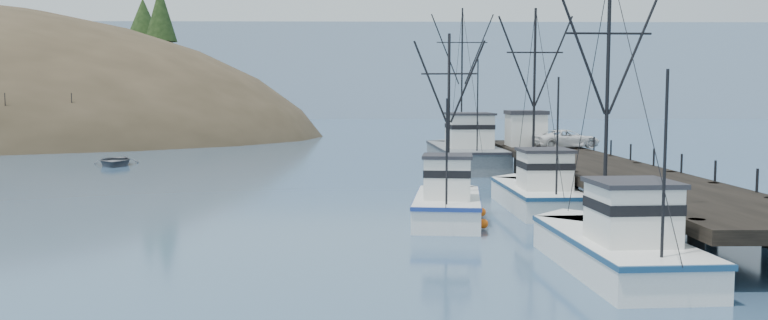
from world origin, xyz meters
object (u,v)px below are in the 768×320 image
(trawler_near, at_px, (614,246))
(work_vessel, at_px, (464,153))
(pier, at_px, (594,168))
(pickup_truck, at_px, (566,139))
(pier_shed, at_px, (526,128))
(trawler_mid, at_px, (448,203))
(trawler_far, at_px, (537,193))
(motorboat, at_px, (115,165))

(trawler_near, distance_m, work_vessel, 35.96)
(pier, bearing_deg, pickup_truck, 82.91)
(pier, xyz_separation_m, pickup_truck, (1.50, 12.06, 1.01))
(pier_shed, bearing_deg, trawler_mid, -110.50)
(trawler_far, distance_m, motorboat, 39.43)
(motorboat, bearing_deg, trawler_near, -65.33)
(motorboat, bearing_deg, pickup_truck, -25.69)
(pier, height_order, trawler_far, trawler_far)
(pier, distance_m, trawler_near, 19.24)
(motorboat, bearing_deg, pier_shed, -22.82)
(pier, xyz_separation_m, pier_shed, (-1.12, 14.40, 1.73))
(work_vessel, bearing_deg, pier_shed, -33.57)
(trawler_far, bearing_deg, trawler_near, -91.75)
(pier, xyz_separation_m, trawler_mid, (-9.63, -8.36, -0.87))
(trawler_mid, xyz_separation_m, pier_shed, (8.51, 22.76, 2.60))
(pier, height_order, pier_shed, pier_shed)
(pier, distance_m, work_vessel, 18.24)
(trawler_far, distance_m, pier_shed, 19.49)
(pickup_truck, bearing_deg, trawler_mid, 139.15)
(trawler_mid, distance_m, pier_shed, 24.44)
(work_vessel, bearing_deg, pier, -72.18)
(trawler_far, relative_size, motorboat, 2.09)
(pier, relative_size, work_vessel, 2.68)
(pickup_truck, bearing_deg, trawler_far, 148.14)
(trawler_near, height_order, work_vessel, work_vessel)
(trawler_mid, bearing_deg, trawler_far, 35.74)
(pier_shed, distance_m, pickup_truck, 3.58)
(trawler_near, relative_size, motorboat, 2.07)
(motorboat, bearing_deg, trawler_mid, -61.43)
(pier_shed, xyz_separation_m, motorboat, (-34.16, 5.54, -3.42))
(pier, relative_size, motorboat, 8.31)
(pier, distance_m, pier_shed, 14.55)
(trawler_far, distance_m, pickup_truck, 17.82)
(work_vessel, height_order, motorboat, work_vessel)
(pier_shed, bearing_deg, pier, -85.56)
(motorboat, bearing_deg, work_vessel, -18.56)
(pier_shed, height_order, motorboat, pier_shed)
(trawler_near, relative_size, trawler_mid, 1.16)
(trawler_far, relative_size, pickup_truck, 2.19)
(pier_shed, bearing_deg, motorboat, 170.79)
(motorboat, bearing_deg, pier, -43.08)
(trawler_far, height_order, pickup_truck, trawler_far)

